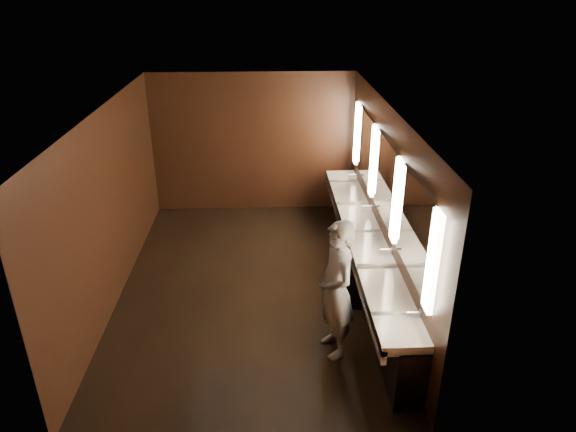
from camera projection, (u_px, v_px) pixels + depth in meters
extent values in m
plane|color=black|center=(252.00, 285.00, 8.11)|extent=(6.00, 6.00, 0.00)
cube|color=#2D2D2B|center=(245.00, 109.00, 6.93)|extent=(4.00, 6.00, 0.02)
cube|color=black|center=(253.00, 143.00, 10.24)|extent=(4.00, 0.02, 2.80)
cube|color=black|center=(240.00, 332.00, 4.80)|extent=(4.00, 0.02, 2.80)
cube|color=black|center=(111.00, 206.00, 7.44)|extent=(0.02, 6.00, 2.80)
cube|color=black|center=(384.00, 201.00, 7.59)|extent=(0.02, 6.00, 2.80)
cube|color=black|center=(367.00, 260.00, 8.01)|extent=(0.36, 5.40, 0.81)
cube|color=white|center=(363.00, 235.00, 7.82)|extent=(0.55, 5.40, 0.12)
cube|color=white|center=(347.00, 240.00, 7.84)|extent=(0.06, 5.40, 0.18)
cylinder|color=silver|center=(414.00, 312.00, 5.77)|extent=(0.18, 0.04, 0.04)
cylinder|color=silver|center=(386.00, 250.00, 7.10)|extent=(0.18, 0.04, 0.04)
cylinder|color=silver|center=(367.00, 207.00, 8.43)|extent=(0.18, 0.04, 0.04)
cylinder|color=silver|center=(353.00, 175.00, 9.76)|extent=(0.18, 0.04, 0.04)
cube|color=#FCE1BC|center=(433.00, 263.00, 5.27)|extent=(0.06, 0.22, 1.15)
cube|color=white|center=(414.00, 228.00, 6.00)|extent=(0.03, 1.32, 1.15)
cube|color=#FCE1BC|center=(396.00, 201.00, 6.72)|extent=(0.06, 0.23, 1.15)
cube|color=white|center=(385.00, 179.00, 7.45)|extent=(0.03, 1.32, 1.15)
cube|color=#FCE1BC|center=(373.00, 161.00, 8.17)|extent=(0.06, 0.23, 1.15)
cube|color=white|center=(365.00, 146.00, 8.89)|extent=(0.03, 1.32, 1.15)
cube|color=#FCE1BC|center=(357.00, 134.00, 9.62)|extent=(0.06, 0.22, 1.15)
imported|color=#88A4CC|center=(336.00, 290.00, 6.32)|extent=(0.58, 0.75, 1.84)
cylinder|color=black|center=(357.00, 287.00, 7.54)|extent=(0.39, 0.39, 0.55)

